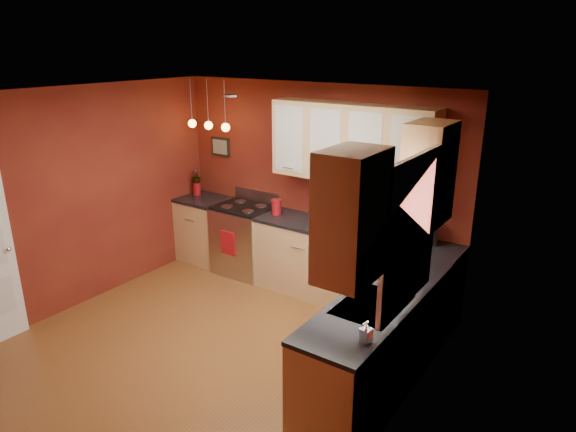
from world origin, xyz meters
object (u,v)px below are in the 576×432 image
Objects in this scene: red_canister at (276,207)px; soap_pump at (366,332)px; sink at (372,307)px; coffee_maker at (428,233)px; gas_range at (245,239)px.

red_canister is 3.07m from soap_pump.
red_canister is (-2.08, 1.50, 0.13)m from sink.
sink is 0.60m from soap_pump.
sink is at bearing -106.93° from coffee_maker.
coffee_maker is at bearing 3.15° from red_canister.
gas_range is 2.58m from coffee_maker.
soap_pump is at bearing -41.82° from red_canister.
sink is 2.57× the size of coffee_maker.
gas_range is 6.60× the size of soap_pump.
red_canister is at bearing 144.26° from sink.
red_canister is at bearing 138.18° from soap_pump.
red_canister is at bearing 162.27° from coffee_maker.
sink reaches higher than red_canister.
red_canister is 1.18× the size of soap_pump.
red_canister is 1.97m from coffee_maker.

